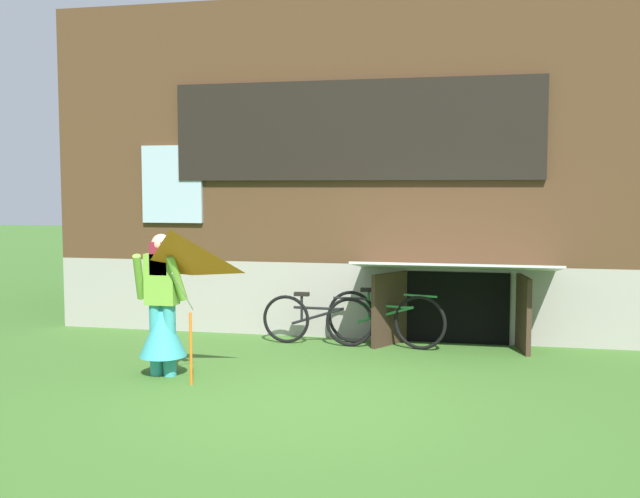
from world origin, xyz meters
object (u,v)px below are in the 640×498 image
object	(u,v)px
bicycle_green	(385,318)
bicycle_black	(317,319)
kite	(171,268)
person	(162,316)

from	to	relation	value
bicycle_green	bicycle_black	distance (m)	0.89
kite	bicycle_green	size ratio (longest dim) A/B	0.95
kite	bicycle_black	size ratio (longest dim) A/B	1.02
bicycle_green	bicycle_black	world-z (taller)	bicycle_green
person	bicycle_green	bearing A→B (deg)	19.78
kite	bicycle_green	world-z (taller)	kite
kite	bicycle_black	bearing A→B (deg)	67.99
kite	bicycle_black	xyz separation A→B (m)	(0.99, 2.45, -0.92)
bicycle_green	bicycle_black	xyz separation A→B (m)	(-0.89, -0.10, -0.03)
kite	bicycle_black	distance (m)	2.80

